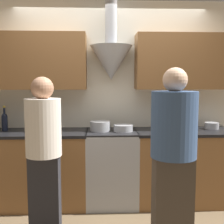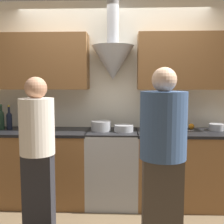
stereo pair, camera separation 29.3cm
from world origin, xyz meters
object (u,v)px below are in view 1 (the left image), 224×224
at_px(orange_fruit, 188,125).
at_px(person_foreground_left, 44,155).
at_px(wine_bottle_4, 5,121).
at_px(mixing_bowl, 123,128).
at_px(stove_range, 112,167).
at_px(saucepan, 212,126).
at_px(person_foreground_right, 173,158).
at_px(stock_pot, 100,126).

bearing_deg(orange_fruit, person_foreground_left, -146.22).
xyz_separation_m(wine_bottle_4, mixing_bowl, (1.48, -0.10, -0.08)).
relative_size(stove_range, orange_fruit, 12.76).
bearing_deg(stove_range, orange_fruit, 10.24).
distance_m(saucepan, person_foreground_left, 2.23).
bearing_deg(saucepan, person_foreground_right, -123.20).
distance_m(stove_range, wine_bottle_4, 1.46).
relative_size(wine_bottle_4, orange_fruit, 4.31).
bearing_deg(mixing_bowl, person_foreground_right, -74.60).
bearing_deg(orange_fruit, stock_pot, -171.71).
bearing_deg(orange_fruit, person_foreground_right, -111.99).
distance_m(stove_range, orange_fruit, 1.15).
bearing_deg(saucepan, wine_bottle_4, -179.24).
relative_size(stove_range, mixing_bowl, 3.92).
distance_m(stock_pot, mixing_bowl, 0.29).
bearing_deg(person_foreground_right, person_foreground_left, 167.00).
relative_size(stove_range, person_foreground_right, 0.56).
distance_m(stove_range, mixing_bowl, 0.52).
bearing_deg(mixing_bowl, person_foreground_left, -131.36).
bearing_deg(person_foreground_left, stock_pot, 61.59).
bearing_deg(person_foreground_right, stock_pot, 116.53).
bearing_deg(wine_bottle_4, stove_range, -2.85).
relative_size(mixing_bowl, person_foreground_right, 0.14).
relative_size(stove_range, stock_pot, 3.69).
distance_m(mixing_bowl, person_foreground_right, 1.21).
height_order(stove_range, saucepan, saucepan).
xyz_separation_m(wine_bottle_4, person_foreground_left, (0.68, -1.01, -0.18)).
xyz_separation_m(orange_fruit, saucepan, (0.29, -0.08, 0.01)).
relative_size(stock_pot, mixing_bowl, 1.06).
height_order(orange_fruit, person_foreground_left, person_foreground_left).
height_order(stock_pot, orange_fruit, stock_pot).
bearing_deg(stock_pot, person_foreground_right, -63.47).
bearing_deg(stove_range, wine_bottle_4, 177.15).
height_order(wine_bottle_4, person_foreground_right, person_foreground_right).
relative_size(wine_bottle_4, person_foreground_right, 0.19).
relative_size(mixing_bowl, person_foreground_left, 0.15).
xyz_separation_m(mixing_bowl, person_foreground_right, (0.32, -1.17, -0.06)).
height_order(orange_fruit, saucepan, saucepan).
bearing_deg(person_foreground_left, mixing_bowl, 48.64).
bearing_deg(stock_pot, mixing_bowl, -9.09).
distance_m(wine_bottle_4, stock_pot, 1.20).
relative_size(orange_fruit, person_foreground_left, 0.05).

